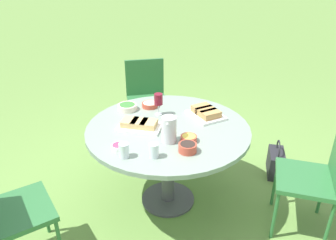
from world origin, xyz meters
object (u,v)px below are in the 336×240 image
Objects in this scene: dining_table at (168,138)px; chair_far_back at (1,207)px; chair_near_right at (146,93)px; water_pitcher at (169,129)px; wine_glass at (158,100)px; handbag at (276,162)px; chair_near_left at (319,173)px.

dining_table is 1.45× the size of chair_far_back.
dining_table is 1.45× the size of chair_near_right.
water_pitcher is at bearing 125.38° from chair_far_back.
wine_glass reaches higher than handbag.
chair_far_back is 4.76× the size of wine_glass.
chair_near_right reaches higher than handbag.
chair_near_left and chair_near_right have the same top height.
dining_table is at bearing -94.56° from chair_near_left.
wine_glass reaches higher than dining_table.
chair_near_left is at bearing 53.12° from chair_near_right.
handbag is at bearing 122.25° from dining_table.
chair_near_left is at bearing 111.38° from chair_far_back.
chair_near_right is 2.42× the size of handbag.
chair_near_right is 2.05m from chair_far_back.
water_pitcher is at bearing 22.63° from wine_glass.
dining_table is 6.90× the size of wine_glass.
chair_far_back is at bearing -54.62° from water_pitcher.
chair_near_right is at bearing -158.61° from wine_glass.
dining_table is 1.23m from handbag.
wine_glass is 0.51× the size of handbag.
water_pitcher is (1.35, 0.54, 0.30)m from chair_near_right.
chair_near_right is (-1.22, -1.63, 0.00)m from chair_near_left.
water_pitcher is at bearing -47.67° from handbag.
dining_table is at bearing 134.97° from chair_far_back.
chair_near_right is at bearing -156.71° from dining_table.
chair_far_back is at bearing -45.03° from dining_table.
chair_near_left is 0.82m from handbag.
wine_glass is 1.36m from handbag.
chair_near_right is at bearing -110.24° from handbag.
chair_far_back is 4.56× the size of water_pitcher.
chair_far_back is (0.79, -2.03, 0.00)m from chair_near_left.
dining_table is 1.24m from chair_near_right.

